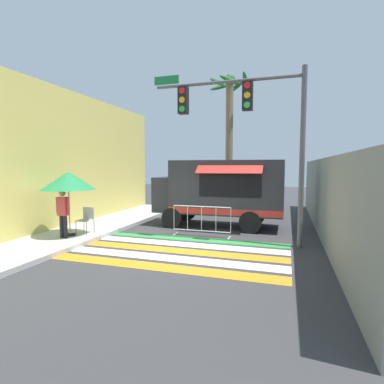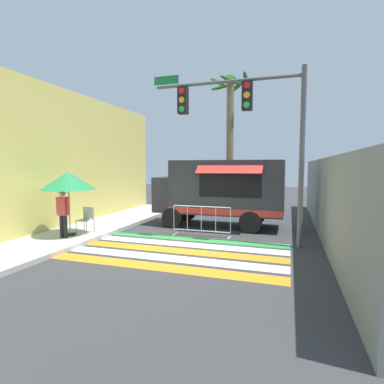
{
  "view_description": "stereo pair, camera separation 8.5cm",
  "coord_description": "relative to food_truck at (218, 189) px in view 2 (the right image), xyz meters",
  "views": [
    {
      "loc": [
        3.04,
        -8.96,
        2.54
      ],
      "look_at": [
        -0.53,
        2.25,
        1.53
      ],
      "focal_mm": 28.0,
      "sensor_mm": 36.0,
      "label": 1
    },
    {
      "loc": [
        3.12,
        -8.94,
        2.54
      ],
      "look_at": [
        -0.53,
        2.25,
        1.53
      ],
      "focal_mm": 28.0,
      "sensor_mm": 36.0,
      "label": 2
    }
  ],
  "objects": [
    {
      "name": "folding_chair",
      "position": [
        -4.12,
        -3.28,
        -0.91
      ],
      "size": [
        0.46,
        0.46,
        0.91
      ],
      "rotation": [
        0.0,
        0.0,
        0.15
      ],
      "color": "#4C4C51",
      "rests_on": "sidewalk_left"
    },
    {
      "name": "sidewalk_left",
      "position": [
        -5.57,
        -3.36,
        -1.53
      ],
      "size": [
        4.4,
        16.0,
        0.15
      ],
      "color": "#B7B5AD",
      "rests_on": "ground_plane"
    },
    {
      "name": "barricade_front",
      "position": [
        -0.16,
        -1.99,
        -1.05
      ],
      "size": [
        2.16,
        0.44,
        1.11
      ],
      "color": "#B7BABF",
      "rests_on": "ground_plane"
    },
    {
      "name": "concrete_wall_right",
      "position": [
        4.02,
        -0.36,
        -0.19
      ],
      "size": [
        0.2,
        16.0,
        2.82
      ],
      "color": "gray",
      "rests_on": "ground_plane"
    },
    {
      "name": "palm_tree",
      "position": [
        -0.36,
        4.4,
        3.25
      ],
      "size": [
        2.25,
        2.43,
        7.59
      ],
      "color": "#7A664C",
      "rests_on": "ground_plane"
    },
    {
      "name": "traffic_signal_pole",
      "position": [
        1.51,
        -2.49,
        2.5
      ],
      "size": [
        5.0,
        0.29,
        5.64
      ],
      "color": "#515456",
      "rests_on": "ground_plane"
    },
    {
      "name": "building_left_facade",
      "position": [
        -5.85,
        -3.36,
        1.21
      ],
      "size": [
        0.25,
        16.0,
        5.62
      ],
      "color": "#E5D166",
      "rests_on": "ground_plane"
    },
    {
      "name": "ground_plane",
      "position": [
        -0.27,
        -3.36,
        -1.6
      ],
      "size": [
        60.0,
        60.0,
        0.0
      ],
      "primitive_type": "plane",
      "color": "#38383A"
    },
    {
      "name": "vendor_person",
      "position": [
        -4.34,
        -4.21,
        -0.54
      ],
      "size": [
        0.53,
        0.21,
        1.63
      ],
      "rotation": [
        0.0,
        0.0,
        0.21
      ],
      "color": "black",
      "rests_on": "sidewalk_left"
    },
    {
      "name": "patio_umbrella",
      "position": [
        -4.39,
        -3.84,
        0.44
      ],
      "size": [
        1.82,
        1.82,
        2.22
      ],
      "color": "black",
      "rests_on": "sidewalk_left"
    },
    {
      "name": "crosswalk_painted",
      "position": [
        -0.27,
        -4.02,
        -1.6
      ],
      "size": [
        6.4,
        3.6,
        0.01
      ],
      "color": "orange",
      "rests_on": "ground_plane"
    },
    {
      "name": "food_truck",
      "position": [
        0.0,
        0.0,
        0.0
      ],
      "size": [
        5.31,
        2.55,
        2.79
      ],
      "color": "#2D2D33",
      "rests_on": "ground_plane"
    }
  ]
}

